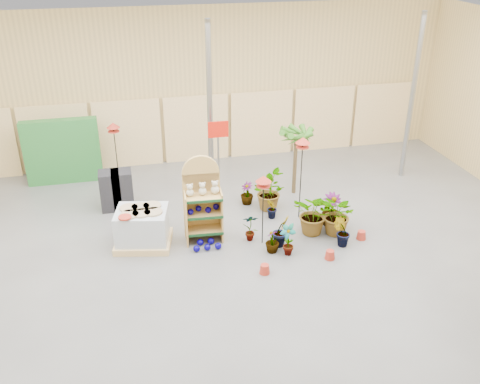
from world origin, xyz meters
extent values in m
cube|color=#545454|center=(0.00, 0.00, -0.05)|extent=(15.00, 12.00, 0.10)
cube|color=white|center=(0.00, 0.00, 4.55)|extent=(15.00, 12.00, 0.10)
cube|color=tan|center=(0.00, 6.05, 2.25)|extent=(15.00, 0.10, 4.50)
cylinder|color=gray|center=(5.50, 3.50, 2.25)|extent=(0.14, 0.14, 4.50)
cylinder|color=gray|center=(0.00, 3.50, 2.25)|extent=(0.14, 0.14, 4.50)
cube|color=tan|center=(-4.00, 5.92, 1.00)|extent=(1.90, 0.06, 2.00)
cube|color=tan|center=(-2.00, 5.92, 1.00)|extent=(1.90, 0.06, 2.00)
cube|color=tan|center=(0.00, 5.92, 1.00)|extent=(1.90, 0.06, 2.00)
cube|color=tan|center=(2.00, 5.92, 1.00)|extent=(1.90, 0.06, 2.00)
cube|color=tan|center=(4.00, 5.92, 1.00)|extent=(1.90, 0.06, 2.00)
cube|color=tan|center=(6.00, 5.92, 1.00)|extent=(1.90, 0.06, 2.00)
cube|color=#B28B49|center=(-0.58, 1.49, 0.78)|extent=(0.83, 0.13, 1.56)
cylinder|color=#B28B49|center=(-0.58, 1.49, 1.56)|extent=(0.83, 0.13, 0.83)
cube|color=#B28B49|center=(-0.58, 1.25, 0.28)|extent=(0.82, 0.52, 0.04)
cube|color=#0F3819|center=(-0.58, 1.02, 0.28)|extent=(0.79, 0.08, 0.06)
cube|color=#B28B49|center=(-0.58, 1.25, 0.69)|extent=(0.82, 0.52, 0.04)
cube|color=#0F3819|center=(-0.58, 1.02, 0.69)|extent=(0.79, 0.08, 0.06)
cube|color=#B28B49|center=(-0.58, 1.25, 1.10)|extent=(0.82, 0.52, 0.04)
cube|color=#0F3819|center=(-0.58, 1.02, 1.10)|extent=(0.79, 0.08, 0.06)
cube|color=#B28B49|center=(-0.98, 1.25, 0.60)|extent=(0.07, 0.46, 1.20)
cube|color=#B28B49|center=(-0.19, 1.25, 0.60)|extent=(0.07, 0.46, 1.20)
sphere|color=beige|center=(-0.86, 1.30, 1.21)|extent=(0.17, 0.17, 0.17)
sphere|color=beige|center=(-0.86, 1.30, 1.34)|extent=(0.13, 0.13, 0.13)
sphere|color=beige|center=(-0.58, 1.30, 1.21)|extent=(0.17, 0.17, 0.17)
sphere|color=beige|center=(-0.58, 1.30, 1.35)|extent=(0.13, 0.13, 0.13)
sphere|color=beige|center=(-0.31, 1.30, 1.22)|extent=(0.18, 0.18, 0.18)
sphere|color=beige|center=(-0.31, 1.30, 1.36)|extent=(0.13, 0.13, 0.13)
sphere|color=#06006B|center=(-0.88, 1.23, 0.78)|extent=(0.14, 0.14, 0.14)
sphere|color=#06006B|center=(-0.68, 1.34, 0.78)|extent=(0.14, 0.14, 0.14)
sphere|color=#06006B|center=(-0.48, 1.23, 0.78)|extent=(0.14, 0.14, 0.14)
sphere|color=#06006B|center=(-0.29, 1.34, 0.78)|extent=(0.14, 0.14, 0.14)
sphere|color=#06006B|center=(-0.83, 0.82, 0.07)|extent=(0.15, 0.15, 0.15)
sphere|color=#06006B|center=(-0.71, 1.06, 0.07)|extent=(0.15, 0.15, 0.15)
sphere|color=#06006B|center=(-0.59, 0.82, 0.07)|extent=(0.15, 0.15, 0.15)
sphere|color=#06006B|center=(-0.47, 1.06, 0.07)|extent=(0.15, 0.15, 0.15)
sphere|color=#06006B|center=(-0.35, 0.82, 0.07)|extent=(0.15, 0.15, 0.15)
cube|color=tan|center=(-1.93, 1.38, 0.08)|extent=(1.39, 1.23, 0.15)
cube|color=silver|center=(-1.93, 1.38, 0.50)|extent=(1.27, 1.11, 0.70)
cylinder|color=tan|center=(-2.18, 1.23, 0.87)|extent=(0.40, 0.40, 0.04)
cylinder|color=tan|center=(-1.93, 1.23, 0.87)|extent=(0.40, 0.40, 0.04)
cylinder|color=tan|center=(-1.68, 1.23, 0.87)|extent=(0.40, 0.40, 0.04)
cylinder|color=tan|center=(-2.18, 1.53, 0.87)|extent=(0.40, 0.40, 0.04)
cylinder|color=tan|center=(-1.93, 1.53, 0.87)|extent=(0.40, 0.40, 0.04)
cylinder|color=tan|center=(-1.68, 1.53, 0.87)|extent=(0.40, 0.40, 0.04)
cube|color=black|center=(-2.29, 3.28, 0.25)|extent=(0.50, 0.50, 0.50)
cube|color=black|center=(-2.29, 3.28, 0.75)|extent=(0.50, 0.50, 0.50)
cube|color=black|center=(-2.59, 3.28, 0.25)|extent=(0.50, 0.50, 0.50)
cube|color=black|center=(-2.59, 3.28, 0.75)|extent=(0.50, 0.50, 0.50)
cube|color=#266D2C|center=(-3.80, 5.20, 0.90)|extent=(2.00, 0.30, 1.80)
cylinder|color=gray|center=(0.10, 3.00, 1.10)|extent=(0.05, 0.05, 2.20)
cube|color=#B51509|center=(0.10, 2.96, 2.00)|extent=(0.50, 0.03, 0.40)
cylinder|color=black|center=(0.66, 0.84, 0.71)|extent=(0.02, 0.02, 1.42)
cylinder|color=#AA2D1F|center=(0.66, 0.84, 1.42)|extent=(0.30, 0.30, 0.02)
cone|color=#AA2D1F|center=(0.66, 0.84, 1.59)|extent=(0.34, 0.34, 0.14)
cylinder|color=black|center=(1.85, 1.80, 0.92)|extent=(0.02, 0.02, 1.84)
cylinder|color=#AA2D1F|center=(1.85, 1.80, 1.84)|extent=(0.30, 0.30, 0.02)
cone|color=#AA2D1F|center=(1.85, 1.80, 2.01)|extent=(0.34, 0.34, 0.14)
cylinder|color=black|center=(-2.37, 4.47, 0.81)|extent=(0.02, 0.02, 1.62)
cylinder|color=#AA2D1F|center=(-2.37, 4.47, 1.62)|extent=(0.30, 0.30, 0.02)
cone|color=#AA2D1F|center=(-2.37, 4.47, 1.79)|extent=(0.34, 0.34, 0.14)
cylinder|color=#4F3D23|center=(2.15, 3.11, 0.78)|extent=(0.10, 0.10, 1.57)
imported|color=#30671A|center=(0.43, 1.03, 0.34)|extent=(0.39, 0.30, 0.67)
imported|color=#30671A|center=(1.03, 0.67, 0.37)|extent=(0.51, 0.47, 0.74)
imported|color=#30671A|center=(1.93, 0.98, 0.51)|extent=(1.19, 1.21, 1.02)
imported|color=#30671A|center=(2.45, 1.25, 0.41)|extent=(0.46, 0.46, 0.81)
imported|color=#30671A|center=(1.19, 1.88, 0.27)|extent=(0.26, 0.31, 0.54)
imported|color=#30671A|center=(1.21, 2.41, 0.49)|extent=(0.82, 0.93, 0.97)
imported|color=#30671A|center=(0.78, 0.45, 0.27)|extent=(0.42, 0.42, 0.54)
imported|color=#30671A|center=(1.07, 0.27, 0.37)|extent=(0.41, 0.46, 0.74)
imported|color=#30671A|center=(2.33, 0.34, 0.34)|extent=(0.45, 0.41, 0.68)
imported|color=#30671A|center=(2.44, 0.83, 0.50)|extent=(1.04, 1.11, 1.00)
imported|color=#30671A|center=(0.78, 2.77, 0.30)|extent=(0.44, 0.44, 0.59)
camera|label=1|loc=(-2.14, -9.03, 6.37)|focal=40.00mm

